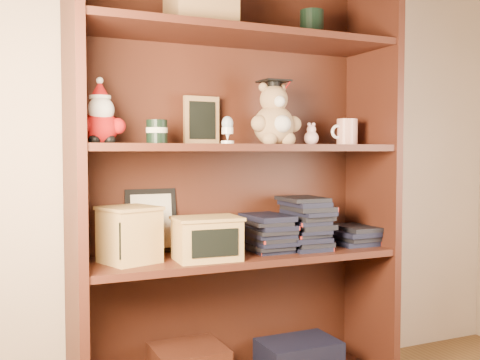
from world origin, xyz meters
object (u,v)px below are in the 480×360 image
object	(u,v)px
grad_teddy_bear	(275,119)
teacher_mug	(347,132)
treats_box	(129,234)
bookcase	(234,190)

from	to	relation	value
grad_teddy_bear	teacher_mug	xyz separation A→B (m)	(0.33, 0.01, -0.04)
grad_teddy_bear	treats_box	xyz separation A→B (m)	(-0.55, 0.01, -0.40)
bookcase	treats_box	distance (m)	0.43
grad_teddy_bear	bookcase	bearing A→B (deg)	157.53
bookcase	grad_teddy_bear	bearing A→B (deg)	-22.47
bookcase	teacher_mug	xyz separation A→B (m)	(0.47, -0.05, 0.22)
bookcase	treats_box	world-z (taller)	bookcase
treats_box	grad_teddy_bear	bearing A→B (deg)	-0.69
bookcase	teacher_mug	distance (m)	0.52
bookcase	treats_box	xyz separation A→B (m)	(-0.41, -0.05, -0.13)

